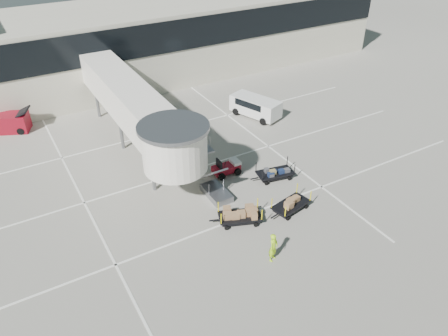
{
  "coord_description": "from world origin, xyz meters",
  "views": [
    {
      "loc": [
        -13.71,
        -17.41,
        19.17
      ],
      "look_at": [
        -0.59,
        5.29,
        2.0
      ],
      "focal_mm": 35.0,
      "sensor_mm": 36.0,
      "label": 1
    }
  ],
  "objects_px": {
    "box_cart_near": "(291,205)",
    "minivan": "(254,105)",
    "suitcase_cart": "(274,173)",
    "box_cart_far": "(240,215)",
    "ground_worker": "(273,247)",
    "belt_loader": "(5,123)",
    "baggage_tug": "(227,168)"
  },
  "relations": [
    {
      "from": "box_cart_near",
      "to": "minivan",
      "type": "height_order",
      "value": "minivan"
    },
    {
      "from": "minivan",
      "to": "suitcase_cart",
      "type": "bearing_deg",
      "value": -135.36
    },
    {
      "from": "box_cart_far",
      "to": "minivan",
      "type": "relative_size",
      "value": 0.66
    },
    {
      "from": "ground_worker",
      "to": "belt_loader",
      "type": "xyz_separation_m",
      "value": [
        -11.7,
        25.66,
        -0.15
      ]
    },
    {
      "from": "baggage_tug",
      "to": "ground_worker",
      "type": "xyz_separation_m",
      "value": [
        -2.33,
        -9.46,
        0.46
      ]
    },
    {
      "from": "box_cart_near",
      "to": "belt_loader",
      "type": "xyz_separation_m",
      "value": [
        -15.51,
        22.44,
        0.33
      ]
    },
    {
      "from": "belt_loader",
      "to": "baggage_tug",
      "type": "bearing_deg",
      "value": -25.03
    },
    {
      "from": "belt_loader",
      "to": "suitcase_cart",
      "type": "bearing_deg",
      "value": -23.79
    },
    {
      "from": "suitcase_cart",
      "to": "ground_worker",
      "type": "xyz_separation_m",
      "value": [
        -5.13,
        -7.05,
        0.51
      ]
    },
    {
      "from": "box_cart_far",
      "to": "minivan",
      "type": "height_order",
      "value": "minivan"
    },
    {
      "from": "ground_worker",
      "to": "suitcase_cart",
      "type": "bearing_deg",
      "value": 24.63
    },
    {
      "from": "box_cart_far",
      "to": "ground_worker",
      "type": "bearing_deg",
      "value": -71.28
    },
    {
      "from": "ground_worker",
      "to": "minivan",
      "type": "distance_m",
      "value": 19.51
    },
    {
      "from": "box_cart_near",
      "to": "belt_loader",
      "type": "bearing_deg",
      "value": 113.16
    },
    {
      "from": "box_cart_near",
      "to": "minivan",
      "type": "bearing_deg",
      "value": 54.97
    },
    {
      "from": "minivan",
      "to": "belt_loader",
      "type": "height_order",
      "value": "belt_loader"
    },
    {
      "from": "minivan",
      "to": "baggage_tug",
      "type": "bearing_deg",
      "value": -155.17
    },
    {
      "from": "suitcase_cart",
      "to": "minivan",
      "type": "xyz_separation_m",
      "value": [
        4.64,
        9.84,
        0.66
      ]
    },
    {
      "from": "box_cart_far",
      "to": "ground_worker",
      "type": "xyz_separation_m",
      "value": [
        -0.15,
        -4.0,
        0.44
      ]
    },
    {
      "from": "box_cart_near",
      "to": "minivan",
      "type": "xyz_separation_m",
      "value": [
        5.95,
        13.67,
        0.62
      ]
    },
    {
      "from": "box_cart_far",
      "to": "ground_worker",
      "type": "height_order",
      "value": "ground_worker"
    },
    {
      "from": "ground_worker",
      "to": "baggage_tug",
      "type": "bearing_deg",
      "value": 46.84
    },
    {
      "from": "baggage_tug",
      "to": "ground_worker",
      "type": "height_order",
      "value": "ground_worker"
    },
    {
      "from": "box_cart_near",
      "to": "suitcase_cart",
      "type": "bearing_deg",
      "value": 59.52
    },
    {
      "from": "baggage_tug",
      "to": "box_cart_far",
      "type": "xyz_separation_m",
      "value": [
        -2.18,
        -5.47,
        0.02
      ]
    },
    {
      "from": "suitcase_cart",
      "to": "belt_loader",
      "type": "xyz_separation_m",
      "value": [
        -16.83,
        18.61,
        0.37
      ]
    },
    {
      "from": "suitcase_cart",
      "to": "minivan",
      "type": "distance_m",
      "value": 10.9
    },
    {
      "from": "box_cart_near",
      "to": "minivan",
      "type": "relative_size",
      "value": 0.65
    },
    {
      "from": "ground_worker",
      "to": "belt_loader",
      "type": "relative_size",
      "value": 0.41
    },
    {
      "from": "ground_worker",
      "to": "belt_loader",
      "type": "distance_m",
      "value": 28.2
    },
    {
      "from": "suitcase_cart",
      "to": "box_cart_far",
      "type": "bearing_deg",
      "value": -137.96
    },
    {
      "from": "suitcase_cart",
      "to": "ground_worker",
      "type": "height_order",
      "value": "ground_worker"
    }
  ]
}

